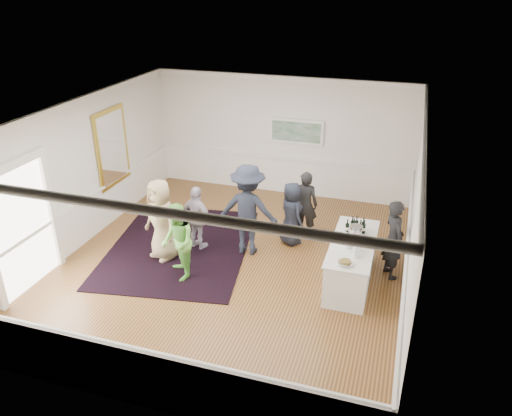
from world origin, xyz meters
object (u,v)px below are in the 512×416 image
(guest_tan, at_px, (161,220))
(guest_dark_b, at_px, (305,204))
(serving_table, at_px, (351,262))
(guest_lilac, at_px, (197,218))
(guest_green, at_px, (178,242))
(guest_navy, at_px, (291,213))
(bartender, at_px, (394,239))
(guest_dark_a, at_px, (248,210))
(ice_bucket, at_px, (356,232))
(nut_bowl, at_px, (345,262))

(guest_tan, relative_size, guest_dark_b, 1.12)
(serving_table, height_order, guest_lilac, guest_lilac)
(guest_green, xyz_separation_m, guest_dark_b, (2.00, 2.47, -0.00))
(guest_tan, bearing_deg, guest_navy, 56.85)
(guest_dark_b, bearing_deg, bartender, 151.04)
(guest_green, distance_m, guest_navy, 2.72)
(guest_dark_a, xyz_separation_m, ice_bucket, (2.30, -0.28, -0.02))
(bartender, xyz_separation_m, guest_dark_b, (-2.02, 1.12, -0.03))
(guest_lilac, xyz_separation_m, guest_dark_b, (2.10, 1.26, 0.06))
(guest_tan, xyz_separation_m, guest_green, (0.66, -0.61, -0.10))
(ice_bucket, bearing_deg, guest_green, -161.58)
(serving_table, bearing_deg, guest_dark_a, 167.85)
(guest_tan, bearing_deg, bartender, 35.21)
(bartender, bearing_deg, guest_lilac, 63.09)
(bartender, distance_m, nut_bowl, 1.52)
(guest_tan, relative_size, guest_navy, 1.23)
(bartender, bearing_deg, guest_dark_a, 60.58)
(guest_green, relative_size, nut_bowl, 5.64)
(bartender, relative_size, guest_green, 1.03)
(guest_dark_a, height_order, guest_dark_b, guest_dark_a)
(guest_green, xyz_separation_m, ice_bucket, (3.30, 1.10, 0.20))
(guest_green, relative_size, guest_dark_b, 1.00)
(guest_green, height_order, guest_navy, guest_green)
(guest_tan, xyz_separation_m, guest_dark_a, (1.66, 0.76, 0.12))
(guest_tan, bearing_deg, serving_table, 30.22)
(guest_lilac, bearing_deg, guest_navy, -135.46)
(ice_bucket, bearing_deg, nut_bowl, -92.24)
(guest_navy, bearing_deg, nut_bowl, 169.82)
(guest_green, relative_size, guest_navy, 1.10)
(guest_tan, relative_size, ice_bucket, 6.85)
(bartender, distance_m, ice_bucket, 0.78)
(guest_dark_a, height_order, nut_bowl, guest_dark_a)
(guest_green, distance_m, guest_lilac, 1.21)
(guest_dark_a, distance_m, guest_navy, 1.08)
(guest_dark_a, xyz_separation_m, guest_dark_b, (1.00, 1.09, -0.22))
(bartender, height_order, ice_bucket, bartender)
(guest_navy, bearing_deg, serving_table, -174.21)
(guest_lilac, distance_m, guest_navy, 2.07)
(guest_lilac, height_order, guest_dark_b, guest_dark_b)
(bartender, xyz_separation_m, guest_lilac, (-4.13, -0.14, -0.09))
(guest_tan, relative_size, guest_green, 1.12)
(bartender, bearing_deg, guest_tan, 70.07)
(guest_dark_b, xyz_separation_m, nut_bowl, (1.26, -2.43, 0.12))
(serving_table, bearing_deg, ice_bucket, 88.07)
(bartender, bearing_deg, guest_green, 79.63)
(guest_dark_a, height_order, ice_bucket, guest_dark_a)
(serving_table, relative_size, guest_green, 1.36)
(serving_table, xyz_separation_m, nut_bowl, (-0.03, -0.84, 0.47))
(guest_tan, height_order, guest_green, guest_tan)
(guest_lilac, bearing_deg, ice_bucket, -161.43)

